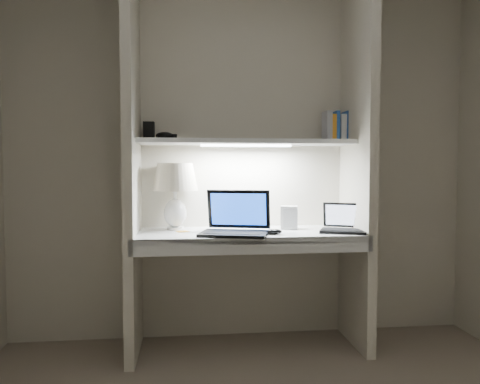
{
  "coord_description": "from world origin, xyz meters",
  "views": [
    {
      "loc": [
        -0.4,
        -1.75,
        1.18
      ],
      "look_at": [
        -0.07,
        1.05,
        1.03
      ],
      "focal_mm": 35.0,
      "sensor_mm": 36.0,
      "label": 1
    }
  ],
  "objects": [
    {
      "name": "back_wall",
      "position": [
        0.0,
        1.5,
        1.25
      ],
      "size": [
        3.2,
        0.01,
        2.5
      ],
      "primitive_type": "cube",
      "color": "beige",
      "rests_on": "floor"
    },
    {
      "name": "alcove_panel_left",
      "position": [
        -0.73,
        1.23,
        1.25
      ],
      "size": [
        0.06,
        0.55,
        2.5
      ],
      "primitive_type": "cube",
      "color": "beige",
      "rests_on": "floor"
    },
    {
      "name": "alcove_panel_right",
      "position": [
        0.73,
        1.23,
        1.25
      ],
      "size": [
        0.06,
        0.55,
        2.5
      ],
      "primitive_type": "cube",
      "color": "beige",
      "rests_on": "floor"
    },
    {
      "name": "desk",
      "position": [
        0.0,
        1.23,
        0.75
      ],
      "size": [
        1.4,
        0.55,
        0.04
      ],
      "primitive_type": "cube",
      "color": "white",
      "rests_on": "alcove_panel_left"
    },
    {
      "name": "desk_apron",
      "position": [
        0.0,
        0.96,
        0.72
      ],
      "size": [
        1.46,
        0.03,
        0.1
      ],
      "primitive_type": "cube",
      "color": "silver",
      "rests_on": "desk"
    },
    {
      "name": "shelf",
      "position": [
        0.0,
        1.32,
        1.35
      ],
      "size": [
        1.4,
        0.36,
        0.03
      ],
      "primitive_type": "cube",
      "color": "silver",
      "rests_on": "back_wall"
    },
    {
      "name": "strip_light",
      "position": [
        0.0,
        1.32,
        1.33
      ],
      "size": [
        0.6,
        0.04,
        0.02
      ],
      "primitive_type": "cube",
      "color": "white",
      "rests_on": "shelf"
    },
    {
      "name": "table_lamp",
      "position": [
        -0.47,
        1.37,
        1.07
      ],
      "size": [
        0.3,
        0.3,
        0.44
      ],
      "color": "white",
      "rests_on": "desk"
    },
    {
      "name": "laptop_main",
      "position": [
        -0.09,
        1.13,
        0.83
      ],
      "size": [
        0.48,
        0.44,
        0.27
      ],
      "rotation": [
        0.0,
        0.0,
        -0.27
      ],
      "color": "black",
      "rests_on": "desk"
    },
    {
      "name": "laptop_netbook",
      "position": [
        0.61,
        1.14,
        0.81
      ],
      "size": [
        0.36,
        0.34,
        0.18
      ],
      "rotation": [
        0.0,
        0.0,
        -0.41
      ],
      "color": "black",
      "rests_on": "desk"
    },
    {
      "name": "speaker",
      "position": [
        0.29,
        1.3,
        0.85
      ],
      "size": [
        0.13,
        0.1,
        0.16
      ],
      "primitive_type": "cube",
      "rotation": [
        0.0,
        0.0,
        -0.24
      ],
      "color": "silver",
      "rests_on": "desk"
    },
    {
      "name": "mouse",
      "position": [
        0.14,
        1.07,
        0.79
      ],
      "size": [
        0.1,
        0.07,
        0.04
      ],
      "primitive_type": "ellipsoid",
      "rotation": [
        0.0,
        0.0,
        -0.11
      ],
      "color": "black",
      "rests_on": "desk"
    },
    {
      "name": "cable_coil",
      "position": [
        0.03,
        1.14,
        0.78
      ],
      "size": [
        0.1,
        0.1,
        0.01
      ],
      "primitive_type": "torus",
      "rotation": [
        0.0,
        0.0,
        0.08
      ],
      "color": "black",
      "rests_on": "desk"
    },
    {
      "name": "sticky_note",
      "position": [
        -0.42,
        1.26,
        0.77
      ],
      "size": [
        0.1,
        0.1,
        0.0
      ],
      "primitive_type": "cube",
      "rotation": [
        0.0,
        0.0,
        0.35
      ],
      "color": "gold",
      "rests_on": "desk"
    },
    {
      "name": "book_row",
      "position": [
        0.65,
        1.39,
        1.46
      ],
      "size": [
        0.19,
        0.13,
        0.2
      ],
      "color": "white",
      "rests_on": "shelf"
    },
    {
      "name": "shelf_box",
      "position": [
        -0.64,
        1.42,
        1.43
      ],
      "size": [
        0.07,
        0.06,
        0.12
      ],
      "primitive_type": "cube",
      "rotation": [
        0.0,
        0.0,
        -0.06
      ],
      "color": "black",
      "rests_on": "shelf"
    },
    {
      "name": "shelf_gadget",
      "position": [
        -0.54,
        1.37,
        1.39
      ],
      "size": [
        0.13,
        0.11,
        0.05
      ],
      "primitive_type": "ellipsoid",
      "rotation": [
        0.0,
        0.0,
        -0.2
      ],
      "color": "black",
      "rests_on": "shelf"
    }
  ]
}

